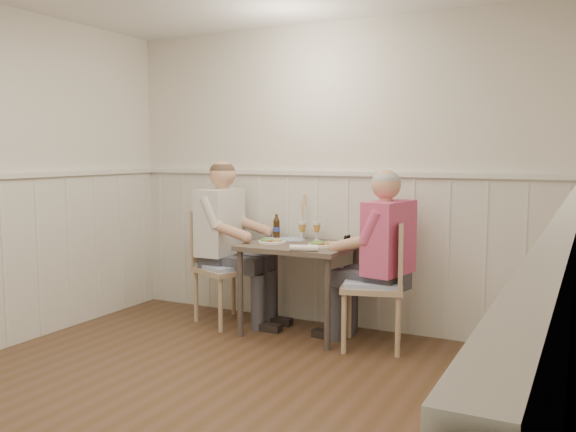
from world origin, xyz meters
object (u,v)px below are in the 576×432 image
Objects in this scene: man_in_pink at (383,272)px; grass_vase at (302,218)px; diner_cream at (225,254)px; dining_table at (299,257)px; chair_left at (223,262)px; chair_right at (381,280)px; beer_bottle at (277,228)px.

man_in_pink is 0.98m from grass_vase.
grass_vase is at bearing 23.88° from diner_cream.
diner_cream is (-0.74, 0.02, -0.04)m from dining_table.
diner_cream is at bearing 178.09° from man_in_pink.
man_in_pink is at bearing -1.64° from chair_left.
chair_right reaches higher than dining_table.
dining_table is at bearing -1.83° from diner_cream.
chair_left is 2.41× the size of grass_vase.
chair_right is 1.00m from grass_vase.
grass_vase is at bearing 111.75° from dining_table.
man_in_pink reaches higher than dining_table.
chair_left is (-0.75, 0.02, -0.11)m from dining_table.
dining_table is at bearing -68.25° from grass_vase.
man_in_pink is 3.40× the size of grass_vase.
dining_table is 0.43m from beer_bottle.
chair_right is at bearing -3.01° from diner_cream.
beer_bottle is at bearing 146.56° from dining_table.
man_in_pink is at bearing -20.93° from grass_vase.
man_in_pink is at bearing 72.63° from chair_right.
chair_left is 1.49m from man_in_pink.
chair_left reaches higher than beer_bottle.
dining_table is at bearing 178.00° from man_in_pink.
diner_cream reaches higher than man_in_pink.
chair_left is 0.07m from diner_cream.
dining_table is 0.89× the size of chair_right.
grass_vase is at bearing 24.02° from chair_left.
dining_table is 0.73m from man_in_pink.
dining_table is 0.76m from chair_left.
diner_cream is at bearing 178.17° from dining_table.
beer_bottle is at bearing -156.96° from grass_vase.
chair_right is 1.47m from diner_cream.
dining_table is 0.60× the size of diner_cream.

